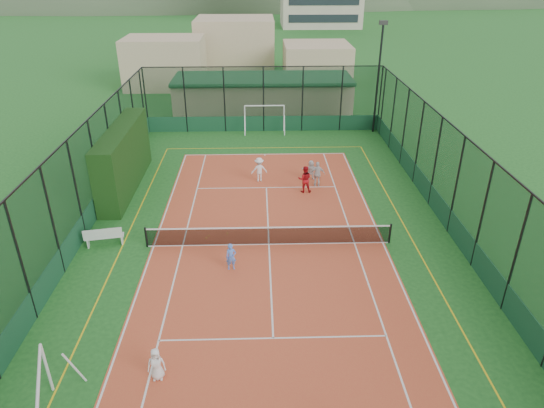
{
  "coord_description": "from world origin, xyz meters",
  "views": [
    {
      "loc": [
        -0.44,
        -19.74,
        12.29
      ],
      "look_at": [
        0.2,
        1.92,
        1.2
      ],
      "focal_mm": 32.0,
      "sensor_mm": 36.0,
      "label": 1
    }
  ],
  "objects_px": {
    "futsal_goal_far": "(264,119)",
    "child_near_mid": "(231,257)",
    "child_far_right": "(318,174)",
    "coach": "(305,179)",
    "child_far_back": "(311,170)",
    "child_far_left": "(259,169)",
    "child_near_left": "(156,364)",
    "futsal_goal_near": "(46,403)",
    "floodlight_ne": "(378,79)",
    "white_bench": "(104,236)",
    "clubhouse": "(263,95)"
  },
  "relations": [
    {
      "from": "floodlight_ne",
      "to": "futsal_goal_near",
      "type": "height_order",
      "value": "floodlight_ne"
    },
    {
      "from": "white_bench",
      "to": "child_near_mid",
      "type": "xyz_separation_m",
      "value": [
        6.1,
        -2.18,
        0.13
      ]
    },
    {
      "from": "futsal_goal_near",
      "to": "futsal_goal_far",
      "type": "height_order",
      "value": "futsal_goal_far"
    },
    {
      "from": "white_bench",
      "to": "child_near_left",
      "type": "xyz_separation_m",
      "value": [
        3.98,
        -8.34,
        0.11
      ]
    },
    {
      "from": "white_bench",
      "to": "child_far_left",
      "type": "relative_size",
      "value": 1.17
    },
    {
      "from": "child_far_right",
      "to": "child_far_back",
      "type": "height_order",
      "value": "child_far_right"
    },
    {
      "from": "child_far_left",
      "to": "child_near_left",
      "type": "bearing_deg",
      "value": 67.77
    },
    {
      "from": "futsal_goal_near",
      "to": "futsal_goal_far",
      "type": "relative_size",
      "value": 0.93
    },
    {
      "from": "floodlight_ne",
      "to": "child_near_left",
      "type": "xyz_separation_m",
      "value": [
        -12.42,
        -24.73,
        -3.52
      ]
    },
    {
      "from": "floodlight_ne",
      "to": "child_far_right",
      "type": "relative_size",
      "value": 5.41
    },
    {
      "from": "futsal_goal_far",
      "to": "child_far_back",
      "type": "height_order",
      "value": "futsal_goal_far"
    },
    {
      "from": "child_far_right",
      "to": "coach",
      "type": "distance_m",
      "value": 1.17
    },
    {
      "from": "floodlight_ne",
      "to": "clubhouse",
      "type": "xyz_separation_m",
      "value": [
        -8.6,
        5.4,
        -2.55
      ]
    },
    {
      "from": "child_far_right",
      "to": "coach",
      "type": "xyz_separation_m",
      "value": [
        -0.84,
        -0.81,
        0.04
      ]
    },
    {
      "from": "white_bench",
      "to": "child_near_left",
      "type": "relative_size",
      "value": 1.48
    },
    {
      "from": "clubhouse",
      "to": "child_far_back",
      "type": "relative_size",
      "value": 12.48
    },
    {
      "from": "child_far_left",
      "to": "child_far_back",
      "type": "bearing_deg",
      "value": 173.64
    },
    {
      "from": "child_far_back",
      "to": "floodlight_ne",
      "type": "bearing_deg",
      "value": -125.97
    },
    {
      "from": "floodlight_ne",
      "to": "white_bench",
      "type": "bearing_deg",
      "value": -135.02
    },
    {
      "from": "floodlight_ne",
      "to": "child_near_mid",
      "type": "relative_size",
      "value": 6.61
    },
    {
      "from": "child_far_right",
      "to": "coach",
      "type": "height_order",
      "value": "coach"
    },
    {
      "from": "white_bench",
      "to": "child_far_right",
      "type": "relative_size",
      "value": 1.16
    },
    {
      "from": "clubhouse",
      "to": "child_far_right",
      "type": "xyz_separation_m",
      "value": [
        3.06,
        -15.4,
        -0.8
      ]
    },
    {
      "from": "child_far_right",
      "to": "clubhouse",
      "type": "bearing_deg",
      "value": -77.4
    },
    {
      "from": "floodlight_ne",
      "to": "child_near_left",
      "type": "bearing_deg",
      "value": -116.66
    },
    {
      "from": "clubhouse",
      "to": "child_far_back",
      "type": "height_order",
      "value": "clubhouse"
    },
    {
      "from": "child_near_mid",
      "to": "child_far_back",
      "type": "bearing_deg",
      "value": 56.21
    },
    {
      "from": "child_far_left",
      "to": "coach",
      "type": "xyz_separation_m",
      "value": [
        2.63,
        -1.62,
        0.05
      ]
    },
    {
      "from": "child_far_right",
      "to": "child_near_left",
      "type": "bearing_deg",
      "value": 66.37
    },
    {
      "from": "futsal_goal_far",
      "to": "child_far_right",
      "type": "xyz_separation_m",
      "value": [
        3.0,
        -10.37,
        -0.25
      ]
    },
    {
      "from": "futsal_goal_near",
      "to": "futsal_goal_far",
      "type": "distance_m",
      "value": 27.63
    },
    {
      "from": "futsal_goal_far",
      "to": "child_near_mid",
      "type": "relative_size",
      "value": 2.53
    },
    {
      "from": "futsal_goal_far",
      "to": "child_far_left",
      "type": "relative_size",
      "value": 2.09
    },
    {
      "from": "white_bench",
      "to": "coach",
      "type": "height_order",
      "value": "coach"
    },
    {
      "from": "clubhouse",
      "to": "futsal_goal_far",
      "type": "height_order",
      "value": "clubhouse"
    },
    {
      "from": "child_far_left",
      "to": "child_near_mid",
      "type": "bearing_deg",
      "value": 72.33
    },
    {
      "from": "child_far_left",
      "to": "coach",
      "type": "relative_size",
      "value": 0.94
    },
    {
      "from": "child_far_left",
      "to": "child_far_right",
      "type": "height_order",
      "value": "child_far_right"
    },
    {
      "from": "floodlight_ne",
      "to": "futsal_goal_far",
      "type": "bearing_deg",
      "value": 177.55
    },
    {
      "from": "child_near_left",
      "to": "child_far_back",
      "type": "height_order",
      "value": "child_far_back"
    },
    {
      "from": "child_far_left",
      "to": "white_bench",
      "type": "bearing_deg",
      "value": 34.39
    },
    {
      "from": "clubhouse",
      "to": "futsal_goal_far",
      "type": "distance_m",
      "value": 5.06
    },
    {
      "from": "white_bench",
      "to": "child_near_mid",
      "type": "relative_size",
      "value": 1.42
    },
    {
      "from": "clubhouse",
      "to": "child_far_right",
      "type": "height_order",
      "value": "clubhouse"
    },
    {
      "from": "floodlight_ne",
      "to": "futsal_goal_far",
      "type": "height_order",
      "value": "floodlight_ne"
    },
    {
      "from": "clubhouse",
      "to": "futsal_goal_near",
      "type": "height_order",
      "value": "clubhouse"
    },
    {
      "from": "clubhouse",
      "to": "child_near_left",
      "type": "relative_size",
      "value": 12.71
    },
    {
      "from": "floodlight_ne",
      "to": "child_far_left",
      "type": "height_order",
      "value": "floodlight_ne"
    },
    {
      "from": "floodlight_ne",
      "to": "white_bench",
      "type": "relative_size",
      "value": 4.65
    },
    {
      "from": "child_near_mid",
      "to": "white_bench",
      "type": "bearing_deg",
      "value": 151.53
    }
  ]
}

